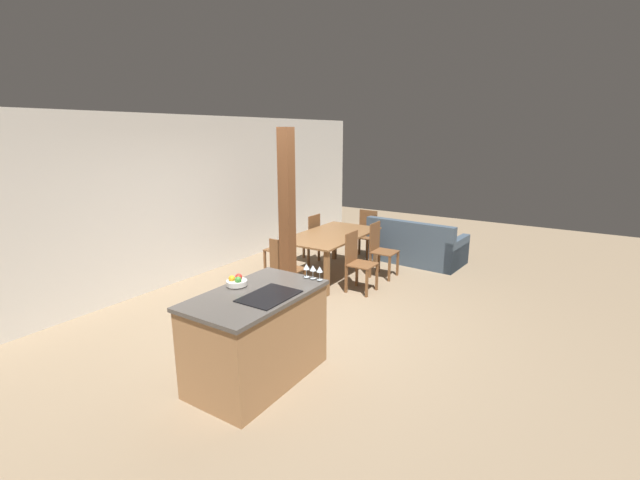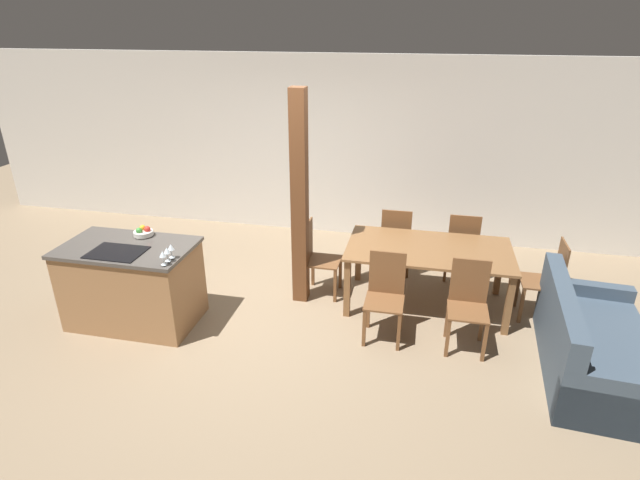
# 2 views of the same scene
# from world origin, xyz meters

# --- Properties ---
(ground_plane) EXTENTS (16.00, 16.00, 0.00)m
(ground_plane) POSITION_xyz_m (0.00, 0.00, 0.00)
(ground_plane) COLOR #847056
(wall_back) EXTENTS (11.20, 0.08, 2.70)m
(wall_back) POSITION_xyz_m (0.00, 2.73, 1.35)
(wall_back) COLOR silver
(wall_back) RESTS_ON ground_plane
(kitchen_island) EXTENTS (1.40, 0.83, 0.93)m
(kitchen_island) POSITION_xyz_m (-1.39, -0.33, 0.46)
(kitchen_island) COLOR #9E7047
(kitchen_island) RESTS_ON ground_plane
(fruit_bowl) EXTENTS (0.21, 0.21, 0.11)m
(fruit_bowl) POSITION_xyz_m (-1.35, -0.05, 0.97)
(fruit_bowl) COLOR silver
(fruit_bowl) RESTS_ON kitchen_island
(wine_glass_near) EXTENTS (0.07, 0.07, 0.15)m
(wine_glass_near) POSITION_xyz_m (-0.77, -0.67, 1.04)
(wine_glass_near) COLOR silver
(wine_glass_near) RESTS_ON kitchen_island
(wine_glass_middle) EXTENTS (0.07, 0.07, 0.15)m
(wine_glass_middle) POSITION_xyz_m (-0.77, -0.59, 1.04)
(wine_glass_middle) COLOR silver
(wine_glass_middle) RESTS_ON kitchen_island
(wine_glass_far) EXTENTS (0.07, 0.07, 0.15)m
(wine_glass_far) POSITION_xyz_m (-0.77, -0.50, 1.04)
(wine_glass_far) COLOR silver
(wine_glass_far) RESTS_ON kitchen_island
(dining_table) EXTENTS (1.86, 1.02, 0.74)m
(dining_table) POSITION_xyz_m (1.76, 0.72, 0.65)
(dining_table) COLOR brown
(dining_table) RESTS_ON ground_plane
(dining_chair_near_left) EXTENTS (0.40, 0.40, 0.93)m
(dining_chair_near_left) POSITION_xyz_m (1.35, -0.02, 0.49)
(dining_chair_near_left) COLOR brown
(dining_chair_near_left) RESTS_ON ground_plane
(dining_chair_near_right) EXTENTS (0.40, 0.40, 0.93)m
(dining_chair_near_right) POSITION_xyz_m (2.18, -0.02, 0.49)
(dining_chair_near_right) COLOR brown
(dining_chair_near_right) RESTS_ON ground_plane
(dining_chair_far_left) EXTENTS (0.40, 0.40, 0.93)m
(dining_chair_far_left) POSITION_xyz_m (1.35, 1.45, 0.49)
(dining_chair_far_left) COLOR brown
(dining_chair_far_left) RESTS_ON ground_plane
(dining_chair_far_right) EXTENTS (0.40, 0.40, 0.93)m
(dining_chair_far_right) POSITION_xyz_m (2.18, 1.45, 0.49)
(dining_chair_far_right) COLOR brown
(dining_chair_far_right) RESTS_ON ground_plane
(dining_chair_head_end) EXTENTS (0.40, 0.40, 0.93)m
(dining_chair_head_end) POSITION_xyz_m (0.46, 0.72, 0.49)
(dining_chair_head_end) COLOR brown
(dining_chair_head_end) RESTS_ON ground_plane
(dining_chair_foot_end) EXTENTS (0.40, 0.40, 0.93)m
(dining_chair_foot_end) POSITION_xyz_m (3.07, 0.72, 0.49)
(dining_chair_foot_end) COLOR brown
(dining_chair_foot_end) RESTS_ON ground_plane
(couch) EXTENTS (1.03, 1.79, 0.84)m
(couch) POSITION_xyz_m (3.33, -0.23, 0.27)
(couch) COLOR #3D4C5B
(couch) RESTS_ON ground_plane
(timber_post) EXTENTS (0.17, 0.17, 2.49)m
(timber_post) POSITION_xyz_m (0.29, 0.54, 1.25)
(timber_post) COLOR brown
(timber_post) RESTS_ON ground_plane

